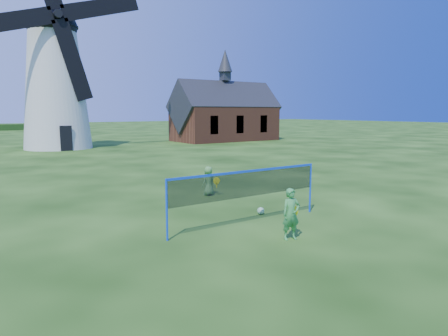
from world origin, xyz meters
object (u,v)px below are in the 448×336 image
windmill (55,79)px  play_ball (261,211)px  player_girl (291,214)px  chapel (225,115)px  badminton_net (248,185)px  player_boy (209,181)px

windmill → play_ball: windmill is taller
player_girl → chapel: bearing=73.0°
chapel → badminton_net: chapel is taller
badminton_net → play_ball: badminton_net is taller
player_boy → player_girl: bearing=67.2°
windmill → player_boy: windmill is taller
chapel → play_ball: (-17.05, -26.52, -2.61)m
badminton_net → player_girl: size_ratio=3.92×
badminton_net → player_boy: bearing=72.8°
windmill → badminton_net: (-1.01, -27.56, -4.66)m
chapel → player_girl: bearing=-122.0°
windmill → chapel: bearing=-1.3°
player_girl → player_boy: 5.72m
chapel → player_girl: 34.04m
player_boy → play_ball: size_ratio=5.03×
play_ball → player_girl: bearing=-112.4°
player_girl → play_ball: (0.95, 2.30, -0.53)m
badminton_net → player_girl: badminton_net is taller
windmill → play_ball: bearing=-90.0°
badminton_net → play_ball: size_ratio=22.95×
player_boy → windmill: bearing=-100.7°
play_ball → badminton_net: bearing=-147.7°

